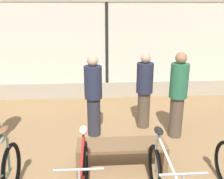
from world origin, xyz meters
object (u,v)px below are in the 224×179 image
object	(u,v)px
customer_by_window	(144,90)
display_bench	(122,148)
customer_mid_floor	(178,94)
customer_near_rack	(93,95)

from	to	relation	value
customer_by_window	display_bench	bearing A→B (deg)	-113.18
customer_by_window	customer_mid_floor	distance (m)	0.72
display_bench	customer_by_window	bearing A→B (deg)	66.82
customer_near_rack	display_bench	bearing A→B (deg)	-69.05
display_bench	customer_by_window	world-z (taller)	customer_by_window
customer_mid_floor	display_bench	bearing A→B (deg)	-140.01
customer_by_window	customer_mid_floor	bearing A→B (deg)	-38.96
display_bench	customer_near_rack	world-z (taller)	customer_near_rack
customer_by_window	customer_mid_floor	size ratio (longest dim) A/B	0.95
display_bench	customer_mid_floor	distance (m)	1.62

